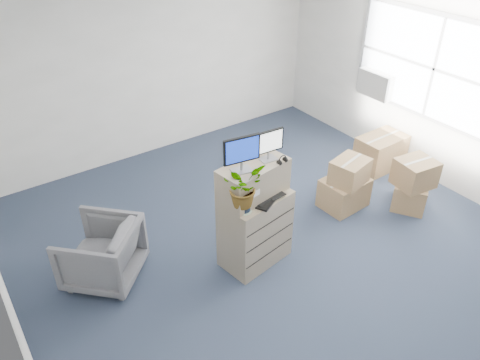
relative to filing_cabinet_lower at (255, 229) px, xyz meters
name	(u,v)px	position (x,y,z in m)	size (l,w,h in m)	color
ground	(291,261)	(0.34, -0.29, -0.47)	(7.00, 7.00, 0.00)	#293549
wall_back	(153,70)	(0.34, 3.22, 0.93)	(6.00, 0.02, 2.80)	silver
wall_right	(464,99)	(3.35, -0.29, 0.93)	(0.02, 7.00, 2.80)	silver
window	(435,69)	(3.30, 0.21, 1.23)	(0.07, 2.72, 1.52)	gray
ac_unit	(377,84)	(3.21, 1.11, 0.73)	(0.24, 0.60, 0.40)	silver
filing_cabinet_lower	(255,229)	(0.00, 0.00, 0.00)	(0.81, 0.49, 0.94)	tan
filing_cabinet_upper	(253,180)	(-0.01, 0.04, 0.67)	(0.81, 0.40, 0.40)	tan
monitor_left	(242,152)	(-0.19, 0.01, 1.11)	(0.41, 0.19, 0.41)	#99999E
monitor_right	(269,144)	(0.19, 0.04, 1.08)	(0.36, 0.15, 0.36)	#99999E
headphones	(282,160)	(0.28, -0.10, 0.91)	(0.12, 0.12, 0.01)	black
keyboard	(267,199)	(0.07, -0.12, 0.48)	(0.44, 0.18, 0.02)	black
mouse	(280,187)	(0.33, -0.03, 0.49)	(0.10, 0.06, 0.03)	silver
water_bottle	(258,185)	(0.06, 0.05, 0.58)	(0.06, 0.06, 0.22)	gray
phone_dock	(252,194)	(-0.05, 0.01, 0.52)	(0.07, 0.06, 0.13)	silver
external_drive	(265,179)	(0.27, 0.19, 0.50)	(0.19, 0.15, 0.06)	black
tissue_box	(272,173)	(0.36, 0.18, 0.57)	(0.21, 0.11, 0.08)	#4696EE
potted_plant	(243,191)	(-0.27, -0.13, 0.73)	(0.55, 0.58, 0.45)	#AAC6A0
office_chair	(101,250)	(-1.63, 0.76, -0.06)	(0.79, 0.74, 0.82)	#57575B
cardboard_boxes	(374,174)	(2.30, 0.17, -0.16)	(1.96, 1.55, 0.78)	olive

